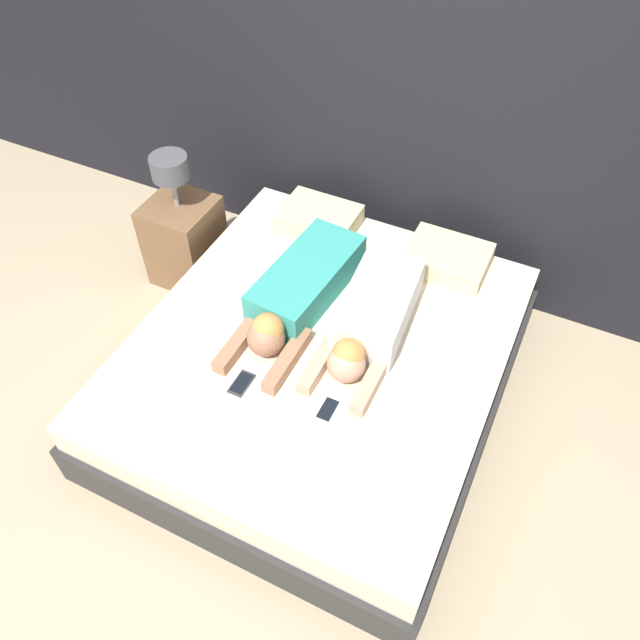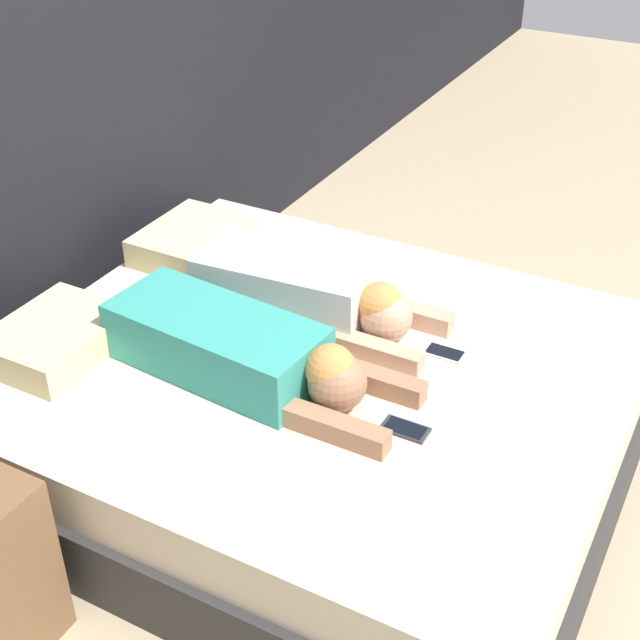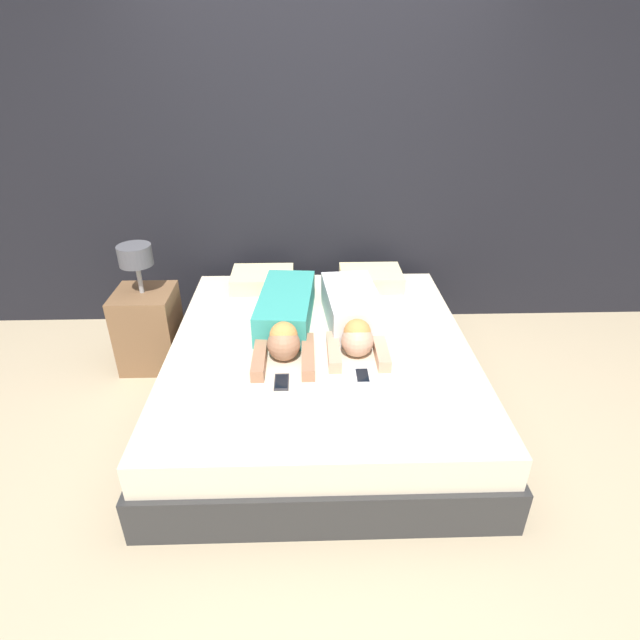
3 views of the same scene
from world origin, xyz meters
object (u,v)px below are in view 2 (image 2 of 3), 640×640
object	(u,v)px
pillow_head_right	(193,241)
pillow_head_left	(56,338)
bed	(320,410)
cell_phone_left	(405,429)
person_right	(310,292)
cell_phone_right	(445,353)
person_left	(245,352)

from	to	relation	value
pillow_head_right	pillow_head_left	bearing A→B (deg)	180.00
bed	cell_phone_left	world-z (taller)	cell_phone_left
pillow_head_left	person_right	size ratio (longest dim) A/B	0.49
cell_phone_right	pillow_head_right	bearing A→B (deg)	81.17
pillow_head_right	person_left	xyz separation A→B (m)	(-0.60, -0.63, 0.04)
person_left	cell_phone_right	distance (m)	0.68
bed	person_right	bearing A→B (deg)	36.63
bed	pillow_head_right	bearing A→B (deg)	63.55
bed	cell_phone_right	world-z (taller)	cell_phone_right
pillow_head_left	person_left	bearing A→B (deg)	-73.39
pillow_head_left	person_right	xyz separation A→B (m)	(0.60, -0.64, 0.05)
bed	person_left	size ratio (longest dim) A/B	1.96
pillow_head_left	person_right	distance (m)	0.88
person_left	cell_phone_right	bearing A→B (deg)	-51.23
pillow_head_left	pillow_head_right	size ratio (longest dim) A/B	1.00
person_right	cell_phone_right	bearing A→B (deg)	-88.97
bed	pillow_head_left	distance (m)	0.93
pillow_head_left	bed	bearing A→B (deg)	-63.55
cell_phone_left	person_left	bearing A→B (deg)	89.37
person_left	person_right	bearing A→B (deg)	-1.39
person_right	cell_phone_right	distance (m)	0.53
pillow_head_right	person_left	world-z (taller)	person_left
bed	pillow_head_right	distance (m)	0.93
person_left	pillow_head_right	bearing A→B (deg)	46.35
cell_phone_left	cell_phone_right	world-z (taller)	same
bed	pillow_head_left	size ratio (longest dim) A/B	4.64
pillow_head_left	cell_phone_right	bearing A→B (deg)	-62.18
person_right	pillow_head_right	bearing A→B (deg)	73.58
pillow_head_right	cell_phone_left	world-z (taller)	pillow_head_right
person_left	cell_phone_right	size ratio (longest dim) A/B	7.36
person_left	pillow_head_left	bearing A→B (deg)	106.61
person_left	cell_phone_right	xyz separation A→B (m)	(0.42, -0.53, -0.09)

